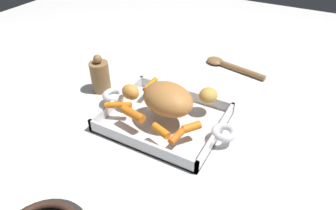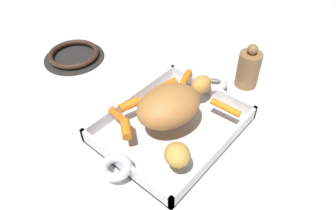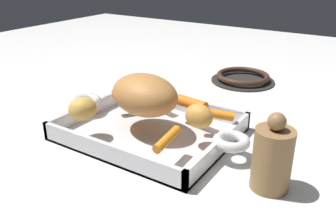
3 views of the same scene
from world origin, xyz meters
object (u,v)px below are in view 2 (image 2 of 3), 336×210
baby_carrot_southwest (225,108)px  pepper_mill (248,69)px  pork_roast (169,106)px  baby_carrot_long (118,116)px  roasting_dish (172,125)px  baby_carrot_northeast (126,129)px  potato_golden_small (201,85)px  baby_carrot_center_right (165,87)px  stove_burner_rear (74,55)px  baby_carrot_short (185,79)px  baby_carrot_southeast (130,104)px  potato_corner (177,155)px

baby_carrot_southwest → pepper_mill: bearing=-168.4°
pork_roast → baby_carrot_long: 0.11m
roasting_dish → pepper_mill: size_ratio=3.28×
pepper_mill → pork_roast: bearing=-9.6°
baby_carrot_southwest → baby_carrot_northeast: bearing=-32.3°
baby_carrot_northeast → baby_carrot_southwest: size_ratio=0.65×
potato_golden_small → baby_carrot_center_right: bearing=-52.5°
baby_carrot_southwest → stove_burner_rear: bearing=-83.0°
baby_carrot_short → stove_burner_rear: (0.08, -0.34, -0.04)m
baby_carrot_short → pepper_mill: pepper_mill is taller
roasting_dish → potato_golden_small: bearing=179.6°
roasting_dish → baby_carrot_northeast: 0.11m
baby_carrot_center_right → stove_burner_rear: bearing=-86.2°
baby_carrot_southeast → pepper_mill: size_ratio=0.41×
baby_carrot_long → baby_carrot_southeast: 0.04m
roasting_dish → baby_carrot_long: size_ratio=7.20×
baby_carrot_southeast → potato_corner: bearing=74.5°
baby_carrot_short → stove_burner_rear: baby_carrot_short is taller
pork_roast → baby_carrot_southeast: bearing=-71.8°
baby_carrot_northeast → pepper_mill: pepper_mill is taller
roasting_dish → potato_golden_small: potato_golden_small is taller
pork_roast → baby_carrot_short: pork_roast is taller
roasting_dish → potato_corner: bearing=44.1°
baby_carrot_center_right → baby_carrot_southwest: baby_carrot_center_right is taller
pork_roast → potato_corner: pork_roast is taller
baby_carrot_southeast → potato_golden_small: size_ratio=0.93×
stove_burner_rear → baby_carrot_northeast: bearing=70.1°
baby_carrot_northeast → baby_carrot_center_right: size_ratio=0.67×
baby_carrot_short → roasting_dish: bearing=24.8°
roasting_dish → pepper_mill: pepper_mill is taller
baby_carrot_center_right → baby_carrot_southwest: 0.15m
roasting_dish → pork_roast: bearing=5.3°
stove_burner_rear → baby_carrot_center_right: bearing=93.8°
baby_carrot_long → potato_corner: (0.01, 0.16, 0.01)m
roasting_dish → baby_carrot_center_right: size_ratio=5.92×
roasting_dish → potato_golden_small: 0.11m
roasting_dish → pork_roast: 0.07m
potato_golden_small → stove_burner_rear: size_ratio=0.31×
baby_carrot_southwest → pepper_mill: pepper_mill is taller
baby_carrot_short → stove_burner_rear: size_ratio=0.41×
baby_carrot_southeast → potato_corner: size_ratio=0.95×
baby_carrot_long → potato_corner: 0.16m
baby_carrot_southwest → baby_carrot_long: size_ratio=1.27×
roasting_dish → stove_burner_rear: bearing=-94.5°
pork_roast → baby_carrot_center_right: bearing=-133.4°
potato_corner → stove_burner_rear: potato_corner is taller
baby_carrot_southwest → pork_roast: bearing=-37.3°
pork_roast → potato_corner: size_ratio=2.76×
baby_carrot_southwest → pepper_mill: 0.16m
baby_carrot_southeast → baby_carrot_center_right: bearing=167.3°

